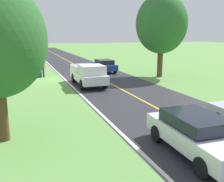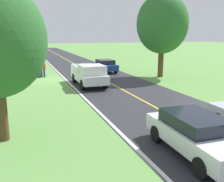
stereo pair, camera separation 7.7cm
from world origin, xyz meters
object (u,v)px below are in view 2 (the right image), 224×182
sedan_ahead_same_lane (196,133)px  pickup_truck_passing (89,74)px  hitchhiker_walking (43,67)px  sedan_near_oncoming (105,65)px  suitcase_carried (39,75)px  tree_far_side_near (162,24)px

sedan_ahead_same_lane → pickup_truck_passing: bearing=-88.1°
hitchhiker_walking → sedan_ahead_same_lane: (-3.76, 19.08, -0.23)m
pickup_truck_passing → sedan_near_oncoming: size_ratio=1.23×
sedan_near_oncoming → suitcase_carried: bearing=11.8°
tree_far_side_near → sedan_ahead_same_lane: (7.45, 15.32, -4.43)m
sedan_ahead_same_lane → suitcase_carried: bearing=-77.6°
sedan_near_oncoming → pickup_truck_passing: bearing=63.0°
hitchhiker_walking → suitcase_carried: 0.86m
pickup_truck_passing → tree_far_side_near: 9.19m
suitcase_carried → sedan_ahead_same_lane: 19.42m
hitchhiker_walking → tree_far_side_near: size_ratio=0.22×
hitchhiker_walking → sedan_near_oncoming: bearing=-168.5°
suitcase_carried → tree_far_side_near: (-11.62, 3.63, 4.95)m
hitchhiker_walking → pickup_truck_passing: pickup_truck_passing is taller
suitcase_carried → tree_far_side_near: size_ratio=0.06×
sedan_ahead_same_lane → hitchhiker_walking: bearing=-78.9°
hitchhiker_walking → suitcase_carried: (0.41, 0.12, -0.75)m
pickup_truck_passing → tree_far_side_near: (-7.90, -2.05, 4.22)m
tree_far_side_near → hitchhiker_walking: bearing=-18.5°
pickup_truck_passing → tree_far_side_near: bearing=-165.5°
pickup_truck_passing → sedan_near_oncoming: (-3.68, -7.22, -0.21)m
hitchhiker_walking → tree_far_side_near: 12.55m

